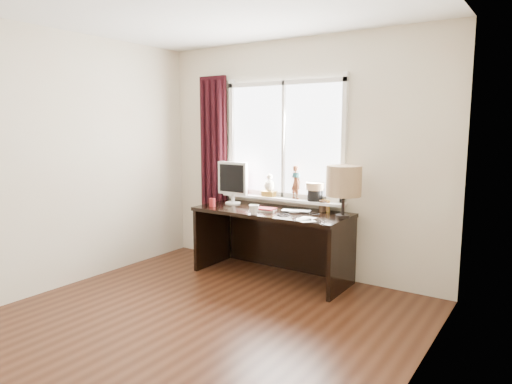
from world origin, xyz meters
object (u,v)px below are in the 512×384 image
Objects in this scene: mug at (254,209)px; desk at (276,230)px; red_cup at (212,203)px; monitor at (233,180)px; laptop at (296,211)px; table_lamp at (344,181)px.

mug is 0.06× the size of desk.
red_cup is 0.19× the size of monitor.
monitor is (-0.89, 0.06, 0.27)m from laptop.
laptop is 0.98m from red_cup.
red_cup is 0.05× the size of desk.
red_cup is at bearing 176.00° from laptop.
desk is at bearing 22.56° from red_cup.
mug is 1.15× the size of red_cup.
mug is 0.49m from desk.
table_lamp is (0.52, 0.01, 0.35)m from laptop.
desk is 1.01m from table_lamp.
red_cup is (-0.64, 0.11, -0.01)m from mug.
table_lamp reaches higher than desk.
red_cup is 0.79m from desk.
monitor is at bearing 158.62° from laptop.
table_lamp reaches higher than mug.
mug is at bearing -150.64° from laptop.
table_lamp reaches higher than laptop.
laptop is at bearing 46.59° from mug.
mug is 0.22× the size of monitor.
mug is at bearing -157.58° from table_lamp.
laptop is at bearing -11.06° from desk.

